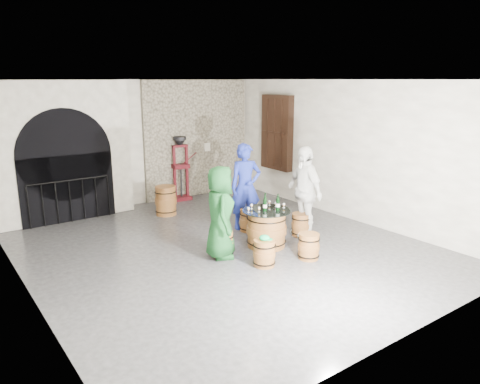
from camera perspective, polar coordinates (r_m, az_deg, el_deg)
ground at (r=8.97m, az=-2.17°, el=-6.99°), size 8.00×8.00×0.00m
wall_back at (r=12.02m, az=-12.98°, el=5.95°), size 8.00×0.00×8.00m
wall_front at (r=5.74m, az=20.54°, el=-3.22°), size 8.00×0.00×8.00m
wall_left at (r=7.25m, az=-25.96°, el=-0.28°), size 0.00×8.00×8.00m
wall_right at (r=10.84m, az=13.38°, el=5.08°), size 0.00×8.00×8.00m
ceiling at (r=8.37m, az=-2.38°, el=13.92°), size 8.00×8.00×0.00m
stone_facing_panel at (r=12.77m, az=-5.39°, el=6.70°), size 3.20×0.12×3.18m
arched_opening at (r=11.17m, az=-21.43°, el=4.65°), size 3.10×0.60×3.19m
shuttered_window at (r=12.41m, az=4.62°, el=7.43°), size 0.23×1.10×2.00m
barrel_table at (r=8.94m, az=3.33°, el=-4.58°), size 0.96×0.96×0.74m
barrel_stool_left at (r=8.48m, az=-2.16°, el=-6.52°), size 0.41×0.41×0.48m
barrel_stool_far at (r=9.85m, az=1.11°, el=-3.57°), size 0.41×0.41×0.48m
barrel_stool_right at (r=9.64m, az=7.65°, el=-4.08°), size 0.41×0.41×0.48m
barrel_stool_near_right at (r=8.45m, az=8.62°, el=-6.76°), size 0.41×0.41×0.48m
barrel_stool_near_left at (r=8.06m, az=3.06°, el=-7.66°), size 0.41×0.41×0.48m
green_cap at (r=7.96m, az=3.11°, el=-5.78°), size 0.23×0.18×0.10m
person_green at (r=8.26m, az=-2.50°, el=-2.57°), size 0.86×0.99×1.71m
person_blue at (r=9.85m, az=0.71°, el=0.67°), size 0.80×0.65×1.88m
person_white at (r=9.49m, az=8.07°, el=0.08°), size 0.65×1.18×1.90m
wine_bottle_left at (r=8.74m, az=3.15°, el=-1.57°), size 0.08×0.08×0.32m
wine_bottle_center at (r=8.81m, az=4.77°, el=-1.46°), size 0.08×0.08×0.32m
wine_bottle_right at (r=8.85m, az=3.18°, el=-1.36°), size 0.08×0.08×0.32m
tasting_glass_a at (r=8.69m, az=2.41°, el=-2.21°), size 0.05×0.05×0.10m
tasting_glass_b at (r=9.06m, az=4.51°, el=-1.57°), size 0.05×0.05×0.10m
tasting_glass_c at (r=8.90m, az=1.46°, el=-1.81°), size 0.05×0.05×0.10m
tasting_glass_d at (r=9.15m, az=3.73°, el=-1.39°), size 0.05×0.05×0.10m
tasting_glass_e at (r=8.99m, az=5.53°, el=-1.70°), size 0.05×0.05×0.10m
tasting_glass_f at (r=8.65m, az=1.07°, el=-2.26°), size 0.05×0.05×0.10m
side_barrel at (r=11.13m, az=-9.29°, el=-1.07°), size 0.53×0.53×0.71m
corking_press at (r=12.33m, az=-7.47°, el=3.57°), size 0.71×0.41×1.73m
control_box at (r=12.86m, az=-4.22°, el=5.65°), size 0.18×0.10×0.22m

